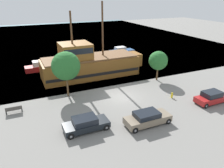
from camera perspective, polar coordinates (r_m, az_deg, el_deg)
The scene contains 12 objects.
ground_plane at distance 28.53m, azimuth 2.68°, elevation -3.45°, with size 160.00×160.00×0.00m, color gray.
water_surface at distance 68.99m, azimuth -14.28°, elevation 11.38°, with size 80.00×80.00×0.00m, color slate.
pirate_ship at distance 35.50m, azimuth -6.08°, elevation 5.28°, with size 16.58×5.48×11.51m.
moored_boat_dockside at distance 40.28m, azimuth -17.71°, elevation 4.33°, with size 6.07×1.84×1.75m.
moored_boat_outer at distance 49.94m, azimuth 2.48°, elevation 8.64°, with size 5.55×2.19×1.48m.
parked_car_curb_front at distance 21.83m, azimuth -6.85°, elevation -10.29°, with size 4.46×1.92×1.43m.
parked_car_curb_mid at distance 22.84m, azimuth 9.24°, elevation -8.79°, with size 4.82×1.93×1.43m.
parked_car_curb_rear at distance 29.44m, azimuth 24.65°, elevation -3.17°, with size 4.35×1.81×1.53m.
fire_hydrant at distance 29.20m, azimuth 15.39°, elevation -2.76°, with size 0.42×0.25×0.76m.
bench_promenade_east at distance 27.01m, azimuth -24.25°, elevation -6.11°, with size 1.76×0.45×0.85m.
tree_row_east at distance 27.97m, azimuth -11.97°, elevation 4.61°, with size 3.63×3.63×5.94m.
tree_row_mideast at distance 33.87m, azimuth 11.97°, elevation 5.98°, with size 2.86×2.86×4.57m.
Camera 1 is at (-11.71, -22.84, 12.45)m, focal length 35.00 mm.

